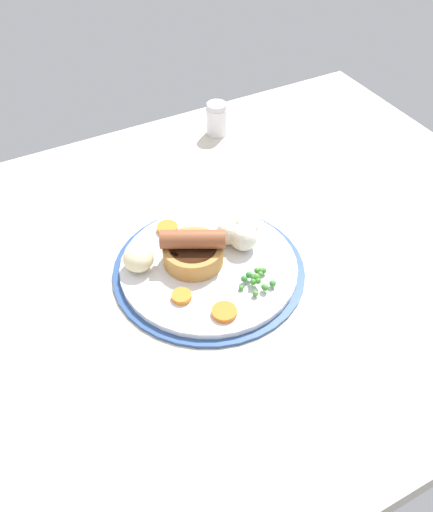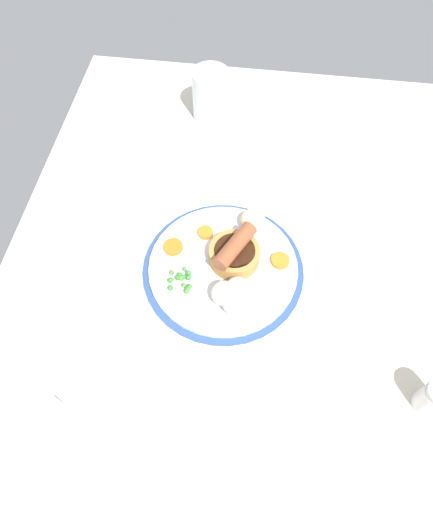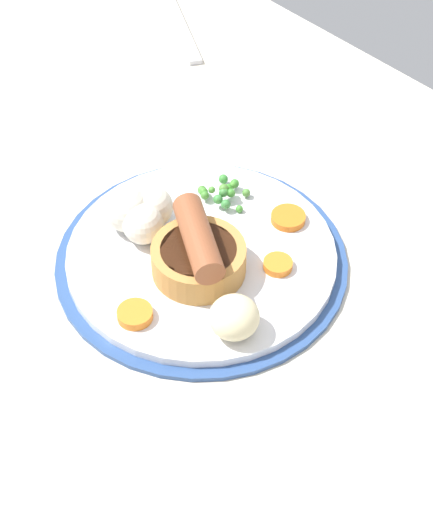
# 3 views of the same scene
# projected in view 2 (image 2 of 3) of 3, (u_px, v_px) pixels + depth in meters

# --- Properties ---
(dining_table) EXTENTS (1.10, 0.80, 0.03)m
(dining_table) POSITION_uv_depth(u_px,v_px,m) (233.00, 275.00, 0.79)
(dining_table) COLOR beige
(dining_table) RESTS_ON ground
(dinner_plate) EXTENTS (0.28, 0.28, 0.01)m
(dinner_plate) POSITION_uv_depth(u_px,v_px,m) (223.00, 266.00, 0.78)
(dinner_plate) COLOR #2D4C84
(dinner_plate) RESTS_ON dining_table
(sausage_pudding) EXTENTS (0.09, 0.09, 0.06)m
(sausage_pudding) POSITION_uv_depth(u_px,v_px,m) (237.00, 253.00, 0.76)
(sausage_pudding) COLOR #BC8442
(sausage_pudding) RESTS_ON dinner_plate
(pea_pile) EXTENTS (0.05, 0.04, 0.02)m
(pea_pile) POSITION_uv_depth(u_px,v_px,m) (181.00, 280.00, 0.75)
(pea_pile) COLOR #3D823B
(pea_pile) RESTS_ON dinner_plate
(cauliflower_floret) EXTENTS (0.07, 0.06, 0.05)m
(cauliflower_floret) POSITION_uv_depth(u_px,v_px,m) (232.00, 295.00, 0.72)
(cauliflower_floret) COLOR silver
(cauliflower_floret) RESTS_ON dinner_plate
(potato_chunk_0) EXTENTS (0.05, 0.05, 0.04)m
(potato_chunk_0) POSITION_uv_depth(u_px,v_px,m) (253.00, 220.00, 0.80)
(potato_chunk_0) COLOR beige
(potato_chunk_0) RESTS_ON dinner_plate
(carrot_slice_0) EXTENTS (0.05, 0.05, 0.01)m
(carrot_slice_0) POSITION_uv_depth(u_px,v_px,m) (173.00, 247.00, 0.79)
(carrot_slice_0) COLOR orange
(carrot_slice_0) RESTS_ON dinner_plate
(carrot_slice_2) EXTENTS (0.04, 0.04, 0.01)m
(carrot_slice_2) POSITION_uv_depth(u_px,v_px,m) (280.00, 261.00, 0.77)
(carrot_slice_2) COLOR orange
(carrot_slice_2) RESTS_ON dinner_plate
(carrot_slice_3) EXTENTS (0.03, 0.03, 0.01)m
(carrot_slice_3) POSITION_uv_depth(u_px,v_px,m) (205.00, 233.00, 0.80)
(carrot_slice_3) COLOR orange
(carrot_slice_3) RESTS_ON dinner_plate
(fork) EXTENTS (0.17, 0.10, 0.01)m
(fork) POSITION_uv_depth(u_px,v_px,m) (12.00, 454.00, 0.63)
(fork) COLOR silver
(fork) RESTS_ON dining_table
(drinking_glass) EXTENTS (0.08, 0.08, 0.11)m
(drinking_glass) POSITION_uv_depth(u_px,v_px,m) (211.00, 95.00, 0.94)
(drinking_glass) COLOR silver
(drinking_glass) RESTS_ON dining_table
(salt_shaker) EXTENTS (0.04, 0.04, 0.06)m
(salt_shaker) POSITION_uv_depth(u_px,v_px,m) (433.00, 398.00, 0.64)
(salt_shaker) COLOR silver
(salt_shaker) RESTS_ON dining_table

